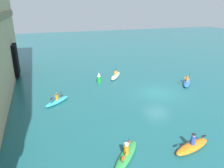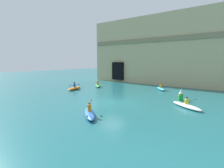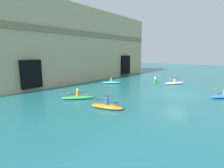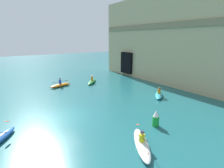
{
  "view_description": "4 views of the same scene",
  "coord_description": "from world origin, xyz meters",
  "px_view_note": "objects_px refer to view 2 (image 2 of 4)",
  "views": [
    {
      "loc": [
        -19.3,
        11.99,
        9.16
      ],
      "look_at": [
        0.03,
        5.37,
        1.68
      ],
      "focal_mm": 35.0,
      "sensor_mm": 36.0,
      "label": 1
    },
    {
      "loc": [
        10.96,
        -14.19,
        4.36
      ],
      "look_at": [
        -3.65,
        4.7,
        1.16
      ],
      "focal_mm": 28.0,
      "sensor_mm": 36.0,
      "label": 2
    },
    {
      "loc": [
        -20.77,
        -6.66,
        4.86
      ],
      "look_at": [
        -3.76,
        6.88,
        1.01
      ],
      "focal_mm": 28.0,
      "sensor_mm": 36.0,
      "label": 3
    },
    {
      "loc": [
        13.43,
        -4.16,
        6.39
      ],
      "look_at": [
        -1.62,
        6.11,
        1.59
      ],
      "focal_mm": 28.0,
      "sensor_mm": 36.0,
      "label": 4
    }
  ],
  "objects_px": {
    "kayak_green": "(98,85)",
    "kayak_cyan": "(161,88)",
    "kayak_orange": "(75,88)",
    "kayak_white": "(186,106)",
    "marker_buoy": "(181,95)",
    "kayak_blue": "(90,113)"
  },
  "relations": [
    {
      "from": "kayak_green",
      "to": "marker_buoy",
      "type": "distance_m",
      "value": 14.51
    },
    {
      "from": "kayak_orange",
      "to": "kayak_cyan",
      "type": "relative_size",
      "value": 1.14
    },
    {
      "from": "kayak_blue",
      "to": "marker_buoy",
      "type": "xyz_separation_m",
      "value": [
        4.08,
        9.94,
        0.35
      ]
    },
    {
      "from": "kayak_white",
      "to": "kayak_blue",
      "type": "relative_size",
      "value": 1.1
    },
    {
      "from": "kayak_blue",
      "to": "marker_buoy",
      "type": "relative_size",
      "value": 2.45
    },
    {
      "from": "kayak_blue",
      "to": "kayak_orange",
      "type": "bearing_deg",
      "value": 4.75
    },
    {
      "from": "kayak_green",
      "to": "kayak_cyan",
      "type": "bearing_deg",
      "value": 60.94
    },
    {
      "from": "kayak_green",
      "to": "kayak_cyan",
      "type": "xyz_separation_m",
      "value": [
        9.83,
        3.29,
        0.0
      ]
    },
    {
      "from": "kayak_cyan",
      "to": "kayak_blue",
      "type": "bearing_deg",
      "value": -38.12
    },
    {
      "from": "kayak_orange",
      "to": "kayak_blue",
      "type": "bearing_deg",
      "value": -140.34
    },
    {
      "from": "kayak_green",
      "to": "kayak_blue",
      "type": "bearing_deg",
      "value": -7.49
    },
    {
      "from": "kayak_white",
      "to": "kayak_blue",
      "type": "bearing_deg",
      "value": -93.39
    },
    {
      "from": "kayak_white",
      "to": "kayak_blue",
      "type": "xyz_separation_m",
      "value": [
        -5.4,
        -7.27,
        0.02
      ]
    },
    {
      "from": "kayak_white",
      "to": "kayak_blue",
      "type": "distance_m",
      "value": 9.05
    },
    {
      "from": "kayak_white",
      "to": "marker_buoy",
      "type": "relative_size",
      "value": 2.71
    },
    {
      "from": "kayak_cyan",
      "to": "kayak_white",
      "type": "xyz_separation_m",
      "value": [
        5.82,
        -8.2,
        -0.01
      ]
    },
    {
      "from": "kayak_green",
      "to": "marker_buoy",
      "type": "height_order",
      "value": "marker_buoy"
    },
    {
      "from": "kayak_blue",
      "to": "marker_buoy",
      "type": "distance_m",
      "value": 10.75
    },
    {
      "from": "kayak_white",
      "to": "kayak_cyan",
      "type": "bearing_deg",
      "value": 158.57
    },
    {
      "from": "kayak_cyan",
      "to": "marker_buoy",
      "type": "distance_m",
      "value": 7.14
    },
    {
      "from": "kayak_green",
      "to": "kayak_blue",
      "type": "xyz_separation_m",
      "value": [
        10.25,
        -12.18,
        0.01
      ]
    },
    {
      "from": "kayak_orange",
      "to": "kayak_white",
      "type": "xyz_separation_m",
      "value": [
        16.2,
        -0.37,
        -0.03
      ]
    }
  ]
}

